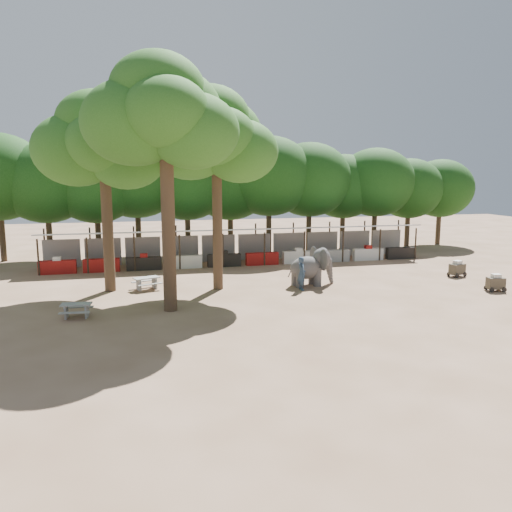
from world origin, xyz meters
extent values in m
plane|color=brown|center=(0.00, 0.00, 0.00)|extent=(100.00, 100.00, 0.00)
cube|color=#A6A9AE|center=(0.00, 14.00, 2.50)|extent=(28.00, 2.99, 0.39)
cylinder|color=#2D2319|center=(-12.60, 12.65, 1.20)|extent=(0.12, 0.12, 2.40)
cylinder|color=#2D2319|center=(-12.60, 15.35, 1.40)|extent=(0.12, 0.12, 2.80)
cube|color=maroon|center=(-12.60, 12.90, 0.45)|extent=(2.38, 0.50, 0.90)
cube|color=gray|center=(-12.60, 15.30, 1.00)|extent=(2.52, 0.12, 2.00)
cylinder|color=#2D2319|center=(-9.80, 12.65, 1.20)|extent=(0.12, 0.12, 2.40)
cylinder|color=#2D2319|center=(-9.80, 15.35, 1.40)|extent=(0.12, 0.12, 2.80)
cube|color=maroon|center=(-9.80, 12.90, 0.45)|extent=(2.38, 0.50, 0.90)
cube|color=gray|center=(-9.80, 15.30, 1.00)|extent=(2.52, 0.12, 2.00)
cylinder|color=#2D2319|center=(-7.00, 12.65, 1.20)|extent=(0.12, 0.12, 2.40)
cylinder|color=#2D2319|center=(-7.00, 15.35, 1.40)|extent=(0.12, 0.12, 2.80)
cube|color=black|center=(-7.00, 12.90, 0.45)|extent=(2.38, 0.50, 0.90)
cube|color=gray|center=(-7.00, 15.30, 1.00)|extent=(2.52, 0.12, 2.00)
cylinder|color=#2D2319|center=(-4.20, 12.65, 1.20)|extent=(0.12, 0.12, 2.40)
cylinder|color=#2D2319|center=(-4.20, 15.35, 1.40)|extent=(0.12, 0.12, 2.80)
cube|color=silver|center=(-4.20, 12.90, 0.45)|extent=(2.38, 0.50, 0.90)
cube|color=gray|center=(-4.20, 15.30, 1.00)|extent=(2.52, 0.12, 2.00)
cylinder|color=#2D2319|center=(-1.40, 12.65, 1.20)|extent=(0.12, 0.12, 2.40)
cylinder|color=#2D2319|center=(-1.40, 15.35, 1.40)|extent=(0.12, 0.12, 2.80)
cube|color=black|center=(-1.40, 12.90, 0.45)|extent=(2.38, 0.50, 0.90)
cube|color=gray|center=(-1.40, 15.30, 1.00)|extent=(2.52, 0.12, 2.00)
cylinder|color=#2D2319|center=(1.40, 12.65, 1.20)|extent=(0.12, 0.12, 2.40)
cylinder|color=#2D2319|center=(1.40, 15.35, 1.40)|extent=(0.12, 0.12, 2.80)
cube|color=maroon|center=(1.40, 12.90, 0.45)|extent=(2.38, 0.50, 0.90)
cube|color=gray|center=(1.40, 15.30, 1.00)|extent=(2.52, 0.12, 2.00)
cylinder|color=#2D2319|center=(4.20, 12.65, 1.20)|extent=(0.12, 0.12, 2.40)
cylinder|color=#2D2319|center=(4.20, 15.35, 1.40)|extent=(0.12, 0.12, 2.80)
cube|color=silver|center=(4.20, 12.90, 0.45)|extent=(2.38, 0.50, 0.90)
cube|color=gray|center=(4.20, 15.30, 1.00)|extent=(2.52, 0.12, 2.00)
cylinder|color=#2D2319|center=(7.00, 12.65, 1.20)|extent=(0.12, 0.12, 2.40)
cylinder|color=#2D2319|center=(7.00, 15.35, 1.40)|extent=(0.12, 0.12, 2.80)
cube|color=gray|center=(7.00, 12.90, 0.45)|extent=(2.38, 0.50, 0.90)
cube|color=gray|center=(7.00, 15.30, 1.00)|extent=(2.52, 0.12, 2.00)
cylinder|color=#2D2319|center=(9.80, 12.65, 1.20)|extent=(0.12, 0.12, 2.40)
cylinder|color=#2D2319|center=(9.80, 15.35, 1.40)|extent=(0.12, 0.12, 2.80)
cube|color=silver|center=(9.80, 12.90, 0.45)|extent=(2.38, 0.50, 0.90)
cube|color=gray|center=(9.80, 15.30, 1.00)|extent=(2.52, 0.12, 2.00)
cylinder|color=#2D2319|center=(12.60, 12.65, 1.20)|extent=(0.12, 0.12, 2.40)
cylinder|color=#2D2319|center=(12.60, 15.35, 1.40)|extent=(0.12, 0.12, 2.80)
cube|color=black|center=(12.60, 12.90, 0.45)|extent=(2.38, 0.50, 0.90)
cube|color=gray|center=(12.60, 15.30, 1.00)|extent=(2.52, 0.12, 2.00)
cylinder|color=#332316|center=(-9.00, 7.00, 4.60)|extent=(0.60, 0.60, 9.20)
cone|color=#332316|center=(-9.00, 7.00, 9.20)|extent=(0.57, 0.57, 2.88)
ellipsoid|color=#1C4E17|center=(-10.40, 7.30, 7.82)|extent=(4.80, 4.80, 3.94)
ellipsoid|color=#1C4E17|center=(-7.80, 6.40, 7.42)|extent=(4.20, 4.20, 3.44)
ellipsoid|color=#1C4E17|center=(-8.80, 8.10, 8.42)|extent=(5.20, 5.20, 4.26)
ellipsoid|color=#1C4E17|center=(-9.00, 5.70, 8.12)|extent=(3.80, 3.80, 3.12)
ellipsoid|color=#1C4E17|center=(-9.30, 7.20, 9.22)|extent=(4.40, 4.40, 3.61)
cylinder|color=#332316|center=(-6.00, 2.00, 5.20)|extent=(0.64, 0.64, 10.40)
cone|color=#332316|center=(-6.00, 2.00, 10.40)|extent=(0.61, 0.61, 3.25)
ellipsoid|color=#1C4E17|center=(-7.40, 2.30, 8.84)|extent=(4.80, 4.80, 3.94)
ellipsoid|color=#1C4E17|center=(-4.80, 1.40, 8.44)|extent=(4.20, 4.20, 3.44)
ellipsoid|color=#1C4E17|center=(-5.80, 3.10, 9.44)|extent=(5.20, 5.20, 4.26)
ellipsoid|color=#1C4E17|center=(-6.00, 0.70, 9.14)|extent=(3.80, 3.80, 3.12)
ellipsoid|color=#1C4E17|center=(-6.30, 2.20, 10.24)|extent=(4.40, 4.40, 3.61)
cylinder|color=#332316|center=(-3.00, 6.00, 4.80)|extent=(0.56, 0.56, 9.60)
cone|color=#332316|center=(-3.00, 6.00, 9.60)|extent=(0.53, 0.53, 3.00)
ellipsoid|color=#1C4E17|center=(-4.40, 6.30, 8.16)|extent=(4.80, 4.80, 3.94)
ellipsoid|color=#1C4E17|center=(-1.80, 5.40, 7.76)|extent=(4.20, 4.20, 3.44)
ellipsoid|color=#1C4E17|center=(-2.80, 7.10, 8.76)|extent=(5.20, 5.20, 4.26)
ellipsoid|color=#1C4E17|center=(-3.00, 4.70, 8.46)|extent=(3.80, 3.80, 3.12)
ellipsoid|color=#1C4E17|center=(-3.30, 6.20, 9.56)|extent=(4.40, 4.40, 3.61)
cylinder|color=#332316|center=(-16.67, 19.00, 1.87)|extent=(0.44, 0.44, 3.74)
ellipsoid|color=black|center=(-16.67, 19.00, 5.53)|extent=(6.46, 5.95, 5.61)
cylinder|color=#332316|center=(-13.33, 19.00, 1.87)|extent=(0.44, 0.44, 3.74)
ellipsoid|color=black|center=(-13.33, 19.00, 5.53)|extent=(6.46, 5.95, 5.61)
cylinder|color=#332316|center=(-10.00, 19.00, 1.87)|extent=(0.44, 0.44, 3.74)
ellipsoid|color=black|center=(-10.00, 19.00, 5.53)|extent=(6.46, 5.95, 5.61)
cylinder|color=#332316|center=(-6.67, 19.00, 1.87)|extent=(0.44, 0.44, 3.74)
ellipsoid|color=black|center=(-6.67, 19.00, 5.53)|extent=(6.46, 5.95, 5.61)
cylinder|color=#332316|center=(-3.33, 19.00, 1.87)|extent=(0.44, 0.44, 3.74)
ellipsoid|color=black|center=(-3.33, 19.00, 5.53)|extent=(6.46, 5.95, 5.61)
cylinder|color=#332316|center=(0.00, 19.00, 1.87)|extent=(0.44, 0.44, 3.74)
ellipsoid|color=black|center=(0.00, 19.00, 5.53)|extent=(6.46, 5.95, 5.61)
cylinder|color=#332316|center=(3.33, 19.00, 1.87)|extent=(0.44, 0.44, 3.74)
ellipsoid|color=black|center=(3.33, 19.00, 5.53)|extent=(6.46, 5.95, 5.61)
cylinder|color=#332316|center=(6.67, 19.00, 1.87)|extent=(0.44, 0.44, 3.74)
ellipsoid|color=black|center=(6.67, 19.00, 5.53)|extent=(6.46, 5.95, 5.61)
cylinder|color=#332316|center=(10.00, 19.00, 1.87)|extent=(0.44, 0.44, 3.74)
ellipsoid|color=black|center=(10.00, 19.00, 5.53)|extent=(6.46, 5.95, 5.61)
cylinder|color=#332316|center=(13.33, 19.00, 1.87)|extent=(0.44, 0.44, 3.74)
ellipsoid|color=black|center=(13.33, 19.00, 5.53)|extent=(6.46, 5.95, 5.61)
cylinder|color=#332316|center=(16.67, 19.00, 1.87)|extent=(0.44, 0.44, 3.74)
ellipsoid|color=black|center=(16.67, 19.00, 5.53)|extent=(6.46, 5.95, 5.61)
cylinder|color=#332316|center=(20.00, 19.00, 1.87)|extent=(0.44, 0.44, 3.74)
ellipsoid|color=black|center=(20.00, 19.00, 5.53)|extent=(6.46, 5.95, 5.61)
ellipsoid|color=#3F3D3D|center=(2.21, 5.59, 1.08)|extent=(2.21, 1.47, 1.33)
cylinder|color=#3F3D3D|center=(1.69, 5.20, 0.57)|extent=(0.54, 0.54, 1.13)
cylinder|color=#3F3D3D|center=(1.61, 5.83, 0.57)|extent=(0.54, 0.54, 1.13)
cylinder|color=#3F3D3D|center=(2.82, 5.35, 0.57)|extent=(0.54, 0.54, 1.13)
cylinder|color=#3F3D3D|center=(2.73, 5.98, 0.57)|extent=(0.54, 0.54, 1.13)
ellipsoid|color=#3F3D3D|center=(3.19, 5.72, 1.56)|extent=(1.26, 1.06, 1.24)
ellipsoid|color=#3F3D3D|center=(3.08, 5.10, 1.59)|extent=(0.32, 1.03, 1.27)
ellipsoid|color=#3F3D3D|center=(2.92, 6.29, 1.59)|extent=(0.32, 1.03, 1.27)
cone|color=#3F3D3D|center=(3.78, 5.80, 0.70)|extent=(0.57, 0.57, 1.40)
imported|color=#26384C|center=(1.57, 4.62, 0.96)|extent=(0.46, 0.69, 1.91)
cube|color=gray|center=(-10.29, 1.74, 0.65)|extent=(1.40, 0.75, 0.05)
cube|color=gray|center=(-10.73, 1.78, 0.31)|extent=(0.14, 0.54, 0.63)
cube|color=gray|center=(-9.84, 1.70, 0.31)|extent=(0.14, 0.54, 0.63)
cube|color=gray|center=(-10.33, 1.25, 0.38)|extent=(1.36, 0.35, 0.04)
cube|color=gray|center=(-10.24, 2.23, 0.38)|extent=(1.36, 0.35, 0.04)
cube|color=gray|center=(-6.99, 6.83, 0.68)|extent=(1.56, 1.12, 0.06)
cube|color=gray|center=(-7.44, 6.66, 0.33)|extent=(0.29, 0.57, 0.66)
cube|color=gray|center=(-6.55, 7.00, 0.33)|extent=(0.29, 0.57, 0.66)
cube|color=gray|center=(-6.81, 6.34, 0.40)|extent=(1.41, 0.72, 0.05)
cube|color=gray|center=(-7.18, 7.32, 0.40)|extent=(1.41, 0.72, 0.05)
cube|color=#362F23|center=(12.11, 1.71, 0.46)|extent=(1.00, 0.71, 0.64)
cylinder|color=black|center=(11.70, 1.48, 0.14)|extent=(0.28, 0.10, 0.27)
cylinder|color=black|center=(12.42, 1.35, 0.14)|extent=(0.28, 0.10, 0.27)
cylinder|color=black|center=(11.81, 2.07, 0.14)|extent=(0.28, 0.10, 0.27)
cylinder|color=black|center=(12.53, 1.94, 0.14)|extent=(0.28, 0.10, 0.27)
cube|color=silver|center=(12.11, 1.71, 0.87)|extent=(0.52, 0.44, 0.23)
cube|color=#362F23|center=(12.56, 5.81, 0.49)|extent=(1.10, 0.84, 0.68)
cylinder|color=black|center=(12.28, 5.39, 0.15)|extent=(0.30, 0.14, 0.29)
cylinder|color=black|center=(13.03, 5.61, 0.15)|extent=(0.30, 0.14, 0.29)
cylinder|color=black|center=(12.10, 6.00, 0.15)|extent=(0.30, 0.14, 0.29)
cylinder|color=black|center=(12.84, 6.23, 0.15)|extent=(0.30, 0.14, 0.29)
cube|color=silver|center=(12.56, 5.81, 0.92)|extent=(0.58, 0.51, 0.24)
camera|label=1|loc=(-7.59, -21.73, 6.50)|focal=35.00mm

